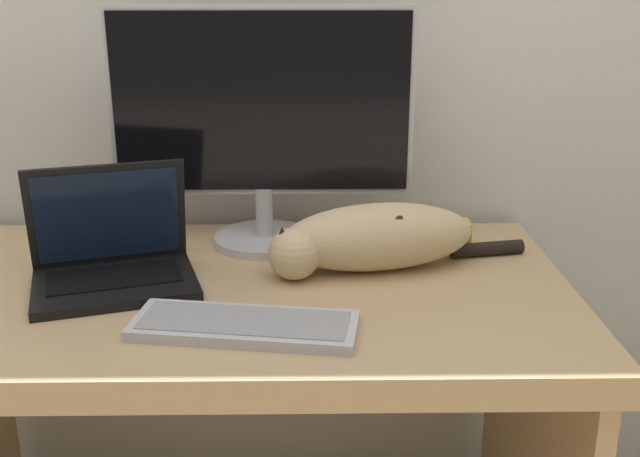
% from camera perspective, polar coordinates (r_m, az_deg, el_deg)
% --- Properties ---
extents(desk, '(1.39, 0.77, 0.74)m').
position_cam_1_polar(desk, '(1.61, -6.62, -9.42)').
color(desk, tan).
rests_on(desk, ground_plane).
extents(monitor, '(0.68, 0.24, 0.54)m').
position_cam_1_polar(monitor, '(1.69, -4.43, 8.09)').
color(monitor, '#B2B2B7').
rests_on(monitor, desk).
extents(laptop, '(0.37, 0.31, 0.24)m').
position_cam_1_polar(laptop, '(1.57, -15.51, -2.46)').
color(laptop, black).
rests_on(laptop, desk).
extents(external_keyboard, '(0.42, 0.20, 0.02)m').
position_cam_1_polar(external_keyboard, '(1.34, -5.77, -7.35)').
color(external_keyboard, '#BCBCC1').
rests_on(external_keyboard, desk).
extents(cat, '(0.57, 0.22, 0.14)m').
position_cam_1_polar(cat, '(1.58, 3.94, -0.64)').
color(cat, '#D1B284').
rests_on(cat, desk).
extents(small_toy, '(0.06, 0.06, 0.06)m').
position_cam_1_polar(small_toy, '(1.76, 10.30, -0.43)').
color(small_toy, gold).
rests_on(small_toy, desk).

